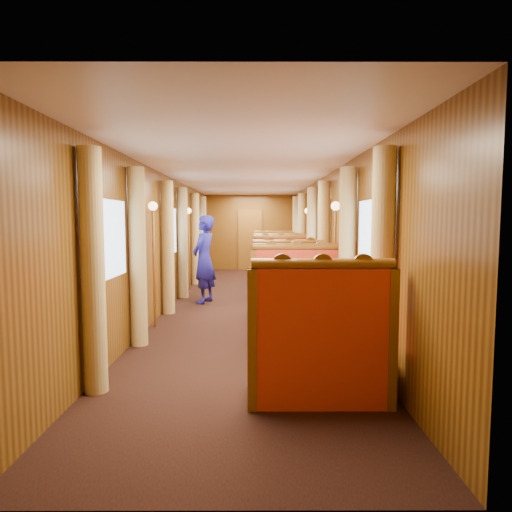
{
  "coord_description": "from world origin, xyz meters",
  "views": [
    {
      "loc": [
        0.17,
        -8.33,
        1.67
      ],
      "look_at": [
        0.18,
        -1.02,
        1.05
      ],
      "focal_mm": 30.0,
      "sensor_mm": 36.0,
      "label": 1
    }
  ],
  "objects_px": {
    "banquette_mid_aft": "(282,276)",
    "fruit_plate": "(334,300)",
    "banquette_far_aft": "(274,261)",
    "rose_vase_far": "(276,247)",
    "teapot_back": "(300,294)",
    "banquette_near_fwd": "(319,356)",
    "tea_tray": "(299,301)",
    "table_near": "(306,333)",
    "teapot_right": "(308,298)",
    "banquette_mid_fwd": "(289,292)",
    "steward": "(204,259)",
    "table_mid": "(285,286)",
    "banquette_far_fwd": "(278,269)",
    "table_far": "(276,266)",
    "teapot_left": "(294,296)",
    "banquette_near_aft": "(297,310)",
    "rose_vase_mid": "(287,258)",
    "passenger": "(282,263)"
  },
  "relations": [
    {
      "from": "rose_vase_far",
      "to": "fruit_plate",
      "type": "bearing_deg",
      "value": -87.46
    },
    {
      "from": "tea_tray",
      "to": "teapot_right",
      "type": "distance_m",
      "value": 0.14
    },
    {
      "from": "rose_vase_mid",
      "to": "tea_tray",
      "type": "bearing_deg",
      "value": -92.12
    },
    {
      "from": "rose_vase_far",
      "to": "table_far",
      "type": "bearing_deg",
      "value": -47.32
    },
    {
      "from": "teapot_back",
      "to": "fruit_plate",
      "type": "xyz_separation_m",
      "value": [
        0.37,
        -0.18,
        -0.05
      ]
    },
    {
      "from": "banquette_mid_fwd",
      "to": "banquette_near_fwd",
      "type": "bearing_deg",
      "value": -90.0
    },
    {
      "from": "table_mid",
      "to": "banquette_far_fwd",
      "type": "xyz_separation_m",
      "value": [
        0.0,
        2.49,
        0.05
      ]
    },
    {
      "from": "tea_tray",
      "to": "teapot_left",
      "type": "relative_size",
      "value": 1.91
    },
    {
      "from": "table_near",
      "to": "teapot_back",
      "type": "distance_m",
      "value": 0.45
    },
    {
      "from": "banquette_far_aft",
      "to": "rose_vase_far",
      "type": "distance_m",
      "value": 1.12
    },
    {
      "from": "table_near",
      "to": "tea_tray",
      "type": "height_order",
      "value": "tea_tray"
    },
    {
      "from": "table_far",
      "to": "banquette_far_aft",
      "type": "height_order",
      "value": "banquette_far_aft"
    },
    {
      "from": "banquette_mid_aft",
      "to": "rose_vase_mid",
      "type": "height_order",
      "value": "banquette_mid_aft"
    },
    {
      "from": "fruit_plate",
      "to": "teapot_right",
      "type": "bearing_deg",
      "value": -169.97
    },
    {
      "from": "banquette_far_aft",
      "to": "banquette_mid_fwd",
      "type": "bearing_deg",
      "value": -90.0
    },
    {
      "from": "banquette_mid_fwd",
      "to": "steward",
      "type": "xyz_separation_m",
      "value": [
        -1.61,
        1.21,
        0.46
      ]
    },
    {
      "from": "banquette_mid_aft",
      "to": "banquette_far_fwd",
      "type": "bearing_deg",
      "value": 90.0
    },
    {
      "from": "banquette_far_aft",
      "to": "teapot_right",
      "type": "xyz_separation_m",
      "value": [
        0.01,
        -8.17,
        0.39
      ]
    },
    {
      "from": "table_mid",
      "to": "teapot_back",
      "type": "height_order",
      "value": "teapot_back"
    },
    {
      "from": "teapot_right",
      "to": "rose_vase_mid",
      "type": "xyz_separation_m",
      "value": [
        0.03,
        3.65,
        0.12
      ]
    },
    {
      "from": "banquette_near_aft",
      "to": "rose_vase_mid",
      "type": "xyz_separation_m",
      "value": [
        0.04,
        2.48,
        0.5
      ]
    },
    {
      "from": "table_near",
      "to": "rose_vase_far",
      "type": "xyz_separation_m",
      "value": [
        -0.01,
        7.02,
        0.55
      ]
    },
    {
      "from": "banquette_mid_fwd",
      "to": "steward",
      "type": "bearing_deg",
      "value": 143.03
    },
    {
      "from": "banquette_far_fwd",
      "to": "passenger",
      "type": "distance_m",
      "value": 1.78
    },
    {
      "from": "teapot_back",
      "to": "fruit_plate",
      "type": "height_order",
      "value": "teapot_back"
    },
    {
      "from": "teapot_right",
      "to": "fruit_plate",
      "type": "distance_m",
      "value": 0.3
    },
    {
      "from": "banquette_mid_aft",
      "to": "rose_vase_far",
      "type": "bearing_deg",
      "value": 90.34
    },
    {
      "from": "passenger",
      "to": "teapot_right",
      "type": "bearing_deg",
      "value": -89.91
    },
    {
      "from": "banquette_near_aft",
      "to": "table_mid",
      "type": "distance_m",
      "value": 2.49
    },
    {
      "from": "teapot_left",
      "to": "teapot_right",
      "type": "xyz_separation_m",
      "value": [
        0.15,
        -0.03,
        -0.01
      ]
    },
    {
      "from": "banquette_far_aft",
      "to": "rose_vase_far",
      "type": "height_order",
      "value": "banquette_far_aft"
    },
    {
      "from": "table_mid",
      "to": "tea_tray",
      "type": "bearing_deg",
      "value": -91.5
    },
    {
      "from": "table_near",
      "to": "teapot_right",
      "type": "relative_size",
      "value": 6.91
    },
    {
      "from": "table_near",
      "to": "banquette_mid_fwd",
      "type": "height_order",
      "value": "banquette_mid_fwd"
    },
    {
      "from": "banquette_mid_aft",
      "to": "fruit_plate",
      "type": "relative_size",
      "value": 6.3
    },
    {
      "from": "banquette_near_fwd",
      "to": "tea_tray",
      "type": "xyz_separation_m",
      "value": [
        -0.09,
        0.94,
        0.33
      ]
    },
    {
      "from": "banquette_far_aft",
      "to": "steward",
      "type": "xyz_separation_m",
      "value": [
        -1.61,
        -4.32,
        0.46
      ]
    },
    {
      "from": "table_far",
      "to": "tea_tray",
      "type": "relative_size",
      "value": 3.09
    },
    {
      "from": "banquette_near_aft",
      "to": "table_far",
      "type": "bearing_deg",
      "value": 90.0
    },
    {
      "from": "banquette_far_aft",
      "to": "rose_vase_far",
      "type": "xyz_separation_m",
      "value": [
        -0.01,
        -1.0,
        0.5
      ]
    },
    {
      "from": "table_mid",
      "to": "teapot_left",
      "type": "xyz_separation_m",
      "value": [
        -0.15,
        -3.62,
        0.45
      ]
    },
    {
      "from": "banquette_mid_aft",
      "to": "table_far",
      "type": "relative_size",
      "value": 1.28
    },
    {
      "from": "table_mid",
      "to": "steward",
      "type": "distance_m",
      "value": 1.69
    },
    {
      "from": "banquette_near_fwd",
      "to": "tea_tray",
      "type": "distance_m",
      "value": 1.0
    },
    {
      "from": "banquette_near_aft",
      "to": "rose_vase_mid",
      "type": "height_order",
      "value": "banquette_near_aft"
    },
    {
      "from": "teapot_right",
      "to": "teapot_back",
      "type": "relative_size",
      "value": 0.93
    },
    {
      "from": "teapot_right",
      "to": "rose_vase_far",
      "type": "xyz_separation_m",
      "value": [
        -0.02,
        7.17,
        0.12
      ]
    },
    {
      "from": "banquette_near_fwd",
      "to": "tea_tray",
      "type": "height_order",
      "value": "banquette_near_fwd"
    },
    {
      "from": "banquette_far_fwd",
      "to": "tea_tray",
      "type": "height_order",
      "value": "banquette_far_fwd"
    },
    {
      "from": "banquette_far_fwd",
      "to": "rose_vase_mid",
      "type": "relative_size",
      "value": 3.72
    }
  ]
}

